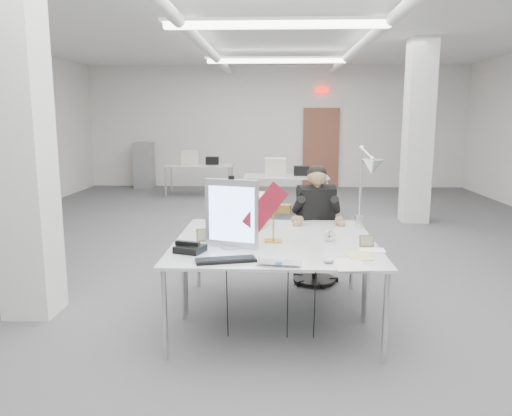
% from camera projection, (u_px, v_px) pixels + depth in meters
% --- Properties ---
extents(room_shell, '(10.04, 14.04, 3.24)m').
position_uv_depth(room_shell, '(278.00, 130.00, 6.52)').
color(room_shell, '#4E4E51').
rests_on(room_shell, ground).
extents(desk_main, '(1.80, 0.90, 0.02)m').
position_uv_depth(desk_main, '(275.00, 254.00, 4.10)').
color(desk_main, silver).
rests_on(desk_main, room_shell).
extents(desk_second, '(1.80, 0.90, 0.02)m').
position_uv_depth(desk_second, '(275.00, 230.00, 4.98)').
color(desk_second, silver).
rests_on(desk_second, room_shell).
extents(bg_desk_a, '(1.60, 0.80, 0.02)m').
position_uv_depth(bg_desk_a, '(286.00, 177.00, 9.50)').
color(bg_desk_a, silver).
rests_on(bg_desk_a, room_shell).
extents(bg_desk_b, '(1.60, 0.80, 0.02)m').
position_uv_depth(bg_desk_b, '(199.00, 165.00, 11.74)').
color(bg_desk_b, silver).
rests_on(bg_desk_b, room_shell).
extents(filing_cabinet, '(0.45, 0.55, 1.20)m').
position_uv_depth(filing_cabinet, '(144.00, 165.00, 13.26)').
color(filing_cabinet, gray).
rests_on(filing_cabinet, room_shell).
extents(office_chair, '(0.59, 0.59, 0.98)m').
position_uv_depth(office_chair, '(315.00, 241.00, 5.61)').
color(office_chair, black).
rests_on(office_chair, room_shell).
extents(seated_person, '(0.66, 0.75, 0.96)m').
position_uv_depth(seated_person, '(316.00, 205.00, 5.48)').
color(seated_person, black).
rests_on(seated_person, office_chair).
extents(monitor, '(0.47, 0.19, 0.59)m').
position_uv_depth(monitor, '(232.00, 214.00, 4.23)').
color(monitor, silver).
rests_on(monitor, desk_main).
extents(pennant, '(0.39, 0.14, 0.44)m').
position_uv_depth(pennant, '(265.00, 208.00, 4.18)').
color(pennant, maroon).
rests_on(pennant, monitor).
extents(keyboard, '(0.49, 0.27, 0.02)m').
position_uv_depth(keyboard, '(226.00, 260.00, 3.86)').
color(keyboard, black).
rests_on(keyboard, desk_main).
extents(laptop, '(0.35, 0.25, 0.03)m').
position_uv_depth(laptop, '(278.00, 265.00, 3.72)').
color(laptop, '#B5B4B9').
rests_on(laptop, desk_main).
extents(mouse, '(0.10, 0.08, 0.03)m').
position_uv_depth(mouse, '(329.00, 261.00, 3.81)').
color(mouse, '#A7A7AC').
rests_on(mouse, desk_main).
extents(bankers_lamp, '(0.33, 0.17, 0.36)m').
position_uv_depth(bankers_lamp, '(273.00, 222.00, 4.44)').
color(bankers_lamp, gold).
rests_on(bankers_lamp, desk_main).
extents(desk_phone, '(0.27, 0.26, 0.06)m').
position_uv_depth(desk_phone, '(190.00, 249.00, 4.12)').
color(desk_phone, black).
rests_on(desk_phone, desk_main).
extents(picture_frame_left, '(0.15, 0.08, 0.12)m').
position_uv_depth(picture_frame_left, '(205.00, 235.00, 4.47)').
color(picture_frame_left, olive).
rests_on(picture_frame_left, desk_main).
extents(picture_frame_right, '(0.14, 0.06, 0.10)m').
position_uv_depth(picture_frame_right, '(367.00, 241.00, 4.29)').
color(picture_frame_right, '#9F8444').
rests_on(picture_frame_right, desk_main).
extents(desk_clock, '(0.10, 0.07, 0.10)m').
position_uv_depth(desk_clock, '(329.00, 236.00, 4.48)').
color(desk_clock, silver).
rests_on(desk_clock, desk_main).
extents(paper_stack_a, '(0.26, 0.35, 0.01)m').
position_uv_depth(paper_stack_a, '(349.00, 265.00, 3.76)').
color(paper_stack_a, white).
rests_on(paper_stack_a, desk_main).
extents(paper_stack_b, '(0.19, 0.26, 0.01)m').
position_uv_depth(paper_stack_b, '(359.00, 256.00, 4.00)').
color(paper_stack_b, '#D7CA80').
rests_on(paper_stack_b, desk_main).
extents(paper_stack_c, '(0.21, 0.16, 0.01)m').
position_uv_depth(paper_stack_c, '(372.00, 250.00, 4.17)').
color(paper_stack_c, white).
rests_on(paper_stack_c, desk_main).
extents(beige_monitor, '(0.43, 0.41, 0.34)m').
position_uv_depth(beige_monitor, '(249.00, 210.00, 5.07)').
color(beige_monitor, beige).
rests_on(beige_monitor, desk_second).
extents(architect_lamp, '(0.33, 0.65, 0.80)m').
position_uv_depth(architect_lamp, '(365.00, 192.00, 4.72)').
color(architect_lamp, '#BDBCC1').
rests_on(architect_lamp, desk_second).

